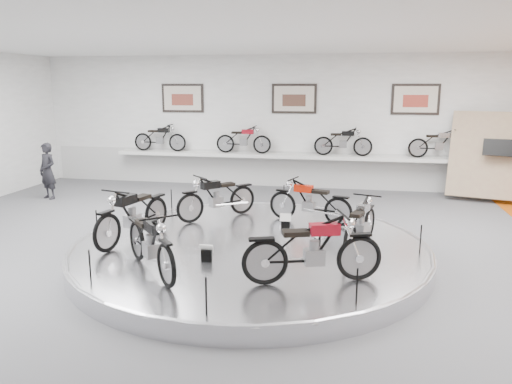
% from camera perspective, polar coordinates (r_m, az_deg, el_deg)
% --- Properties ---
extents(floor, '(16.00, 16.00, 0.00)m').
position_cam_1_polar(floor, '(8.91, -1.04, -8.26)').
color(floor, '#545456').
rests_on(floor, ground).
extents(ceiling, '(16.00, 16.00, 0.00)m').
position_cam_1_polar(ceiling, '(8.40, -1.15, 18.24)').
color(ceiling, white).
rests_on(ceiling, wall_back).
extents(wall_back, '(16.00, 0.00, 16.00)m').
position_cam_1_polar(wall_back, '(15.31, 4.35, 7.97)').
color(wall_back, white).
rests_on(wall_back, floor).
extents(dado_band, '(15.68, 0.04, 1.10)m').
position_cam_1_polar(dado_band, '(15.46, 4.25, 2.60)').
color(dado_band, '#BCBCBA').
rests_on(dado_band, floor).
extents(display_platform, '(6.40, 6.40, 0.30)m').
position_cam_1_polar(display_platform, '(9.14, -0.66, -6.74)').
color(display_platform, silver).
rests_on(display_platform, floor).
extents(platform_rim, '(6.40, 6.40, 0.10)m').
position_cam_1_polar(platform_rim, '(9.10, -0.66, -6.02)').
color(platform_rim, '#B2B2BA').
rests_on(platform_rim, display_platform).
extents(shelf, '(11.00, 0.55, 0.10)m').
position_cam_1_polar(shelf, '(15.12, 4.16, 4.11)').
color(shelf, silver).
rests_on(shelf, wall_back).
extents(poster_left, '(1.35, 0.06, 0.88)m').
position_cam_1_polar(poster_left, '(16.01, -8.39, 10.57)').
color(poster_left, beige).
rests_on(poster_left, wall_back).
extents(poster_center, '(1.35, 0.06, 0.88)m').
position_cam_1_polar(poster_center, '(15.24, 4.37, 10.59)').
color(poster_center, beige).
rests_on(poster_center, wall_back).
extents(poster_right, '(1.35, 0.06, 0.88)m').
position_cam_1_polar(poster_right, '(15.24, 17.77, 10.06)').
color(poster_right, beige).
rests_on(poster_right, wall_back).
extents(display_panel, '(2.56, 1.52, 2.30)m').
position_cam_1_polar(display_panel, '(14.91, 25.83, 3.78)').
color(display_panel, tan).
rests_on(display_panel, floor).
extents(shelf_bike_a, '(1.22, 0.43, 0.73)m').
position_cam_1_polar(shelf_bike_a, '(16.10, -10.92, 5.91)').
color(shelf_bike_a, black).
rests_on(shelf_bike_a, shelf).
extents(shelf_bike_b, '(1.22, 0.43, 0.73)m').
position_cam_1_polar(shelf_bike_b, '(15.31, -1.43, 5.81)').
color(shelf_bike_b, maroon).
rests_on(shelf_bike_b, shelf).
extents(shelf_bike_c, '(1.22, 0.43, 0.73)m').
position_cam_1_polar(shelf_bike_c, '(14.97, 9.92, 5.49)').
color(shelf_bike_c, black).
rests_on(shelf_bike_c, shelf).
extents(shelf_bike_d, '(1.22, 0.43, 0.73)m').
position_cam_1_polar(shelf_bike_d, '(15.17, 20.20, 5.01)').
color(shelf_bike_d, '#A8A9AC').
rests_on(shelf_bike_d, shelf).
extents(bike_a, '(0.95, 1.59, 0.88)m').
position_cam_1_polar(bike_a, '(8.92, 11.85, -3.50)').
color(bike_a, '#A8A9AC').
rests_on(bike_a, display_platform).
extents(bike_b, '(1.64, 0.98, 0.91)m').
position_cam_1_polar(bike_b, '(10.36, 6.18, -1.05)').
color(bike_b, '#AD1905').
rests_on(bike_b, display_platform).
extents(bike_c, '(1.54, 1.58, 0.96)m').
position_cam_1_polar(bike_c, '(10.65, -4.48, -0.51)').
color(bike_c, black).
rests_on(bike_c, display_platform).
extents(bike_d, '(1.03, 1.85, 1.03)m').
position_cam_1_polar(bike_d, '(9.35, -13.90, -2.41)').
color(bike_d, black).
rests_on(bike_d, display_platform).
extents(bike_e, '(1.55, 1.64, 0.98)m').
position_cam_1_polar(bike_e, '(7.73, -11.99, -5.58)').
color(bike_e, black).
rests_on(bike_e, display_platform).
extents(bike_f, '(1.85, 1.13, 1.03)m').
position_cam_1_polar(bike_f, '(7.22, 6.51, -6.46)').
color(bike_f, maroon).
rests_on(bike_f, display_platform).
extents(visitor, '(0.66, 0.55, 1.56)m').
position_cam_1_polar(visitor, '(14.92, -22.72, 2.23)').
color(visitor, black).
rests_on(visitor, floor).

